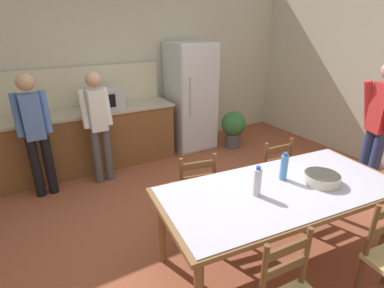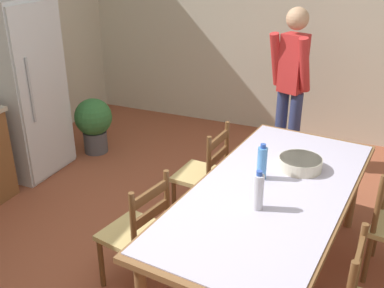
{
  "view_description": "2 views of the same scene",
  "coord_description": "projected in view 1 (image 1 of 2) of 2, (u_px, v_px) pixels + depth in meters",
  "views": [
    {
      "loc": [
        -1.57,
        -2.3,
        2.15
      ],
      "look_at": [
        -0.11,
        0.19,
        0.97
      ],
      "focal_mm": 28.0,
      "sensor_mm": 36.0,
      "label": 1
    },
    {
      "loc": [
        -2.39,
        -1.25,
        2.35
      ],
      "look_at": [
        0.34,
        -0.08,
        0.99
      ],
      "focal_mm": 42.0,
      "sensor_mm": 36.0,
      "label": 2
    }
  ],
  "objects": [
    {
      "name": "chair_side_far_left",
      "position": [
        194.0,
        190.0,
        3.28
      ],
      "size": [
        0.49,
        0.47,
        0.91
      ],
      "rotation": [
        0.0,
        0.0,
        2.95
      ],
      "color": "brown",
      "rests_on": "ground"
    },
    {
      "name": "wall_back",
      "position": [
        123.0,
        68.0,
        4.96
      ],
      "size": [
        6.52,
        0.12,
        2.9
      ],
      "primitive_type": "cube",
      "color": "beige",
      "rests_on": "ground"
    },
    {
      "name": "chair_side_far_right",
      "position": [
        268.0,
        173.0,
        3.66
      ],
      "size": [
        0.45,
        0.43,
        0.91
      ],
      "rotation": [
        0.0,
        0.0,
        3.06
      ],
      "color": "brown",
      "rests_on": "ground"
    },
    {
      "name": "person_at_sink",
      "position": [
        35.0,
        130.0,
        3.72
      ],
      "size": [
        0.4,
        0.28,
        1.61
      ],
      "rotation": [
        0.0,
        0.0,
        1.57
      ],
      "color": "black",
      "rests_on": "ground"
    },
    {
      "name": "ground_plane",
      "position": [
        209.0,
        227.0,
        3.39
      ],
      "size": [
        8.32,
        8.32,
        0.0
      ],
      "primitive_type": "plane",
      "color": "brown"
    },
    {
      "name": "refrigerator",
      "position": [
        191.0,
        97.0,
        5.27
      ],
      "size": [
        0.73,
        0.73,
        1.85
      ],
      "color": "silver",
      "rests_on": "ground"
    },
    {
      "name": "potted_plant",
      "position": [
        233.0,
        127.0,
        5.44
      ],
      "size": [
        0.44,
        0.44,
        0.67
      ],
      "color": "#4C4C51",
      "rests_on": "ground"
    },
    {
      "name": "microwave",
      "position": [
        105.0,
        98.0,
        4.53
      ],
      "size": [
        0.5,
        0.39,
        0.3
      ],
      "color": "#B2B7BC",
      "rests_on": "kitchen_counter"
    },
    {
      "name": "bottle_near_centre",
      "position": [
        257.0,
        182.0,
        2.52
      ],
      "size": [
        0.07,
        0.07,
        0.27
      ],
      "color": "silver",
      "rests_on": "dining_table"
    },
    {
      "name": "kitchen_counter",
      "position": [
        83.0,
        140.0,
        4.59
      ],
      "size": [
        2.84,
        0.66,
        0.93
      ],
      "color": "brown",
      "rests_on": "ground"
    },
    {
      "name": "bottle_off_centre",
      "position": [
        284.0,
        167.0,
        2.77
      ],
      "size": [
        0.07,
        0.07,
        0.27
      ],
      "color": "#4C8ED6",
      "rests_on": "dining_table"
    },
    {
      "name": "counter_splashback",
      "position": [
        72.0,
        87.0,
        4.55
      ],
      "size": [
        2.8,
        0.03,
        0.6
      ],
      "primitive_type": "cube",
      "color": "beige",
      "rests_on": "kitchen_counter"
    },
    {
      "name": "serving_bowl",
      "position": [
        322.0,
        178.0,
        2.74
      ],
      "size": [
        0.32,
        0.32,
        0.09
      ],
      "color": "beige",
      "rests_on": "dining_table"
    },
    {
      "name": "dining_table",
      "position": [
        281.0,
        195.0,
        2.7
      ],
      "size": [
        2.32,
        1.24,
        0.78
      ],
      "rotation": [
        0.0,
        0.0,
        -0.11
      ],
      "color": "brown",
      "rests_on": "ground"
    },
    {
      "name": "person_by_table",
      "position": [
        378.0,
        123.0,
        3.75
      ],
      "size": [
        0.39,
        0.49,
        1.74
      ],
      "rotation": [
        0.0,
        0.0,
        2.78
      ],
      "color": "navy",
      "rests_on": "ground"
    },
    {
      "name": "person_at_counter",
      "position": [
        98.0,
        123.0,
        4.07
      ],
      "size": [
        0.39,
        0.27,
        1.57
      ],
      "rotation": [
        0.0,
        0.0,
        1.57
      ],
      "color": "#4C4C4C",
      "rests_on": "ground"
    }
  ]
}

